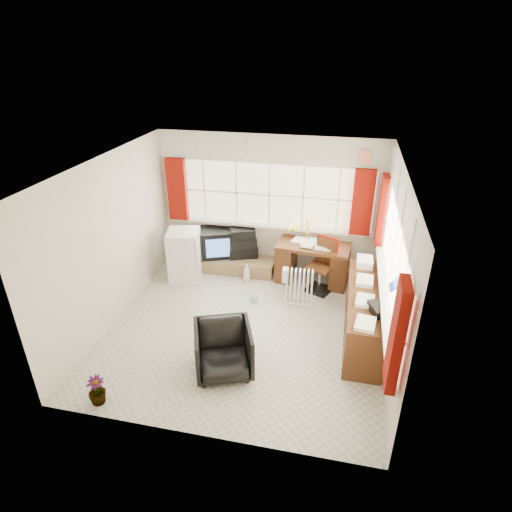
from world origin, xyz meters
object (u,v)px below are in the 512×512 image
at_px(radiator, 299,291).
at_px(credenza, 364,313).
at_px(office_chair, 223,350).
at_px(desk, 313,261).
at_px(mini_fridge, 184,255).
at_px(task_chair, 324,262).
at_px(tv_bench, 237,265).
at_px(desk_lamp, 307,228).
at_px(crt_tv, 217,242).

bearing_deg(radiator, credenza, -30.61).
bearing_deg(office_chair, radiator, 45.50).
bearing_deg(desk, mini_fridge, -170.83).
xyz_separation_m(task_chair, tv_bench, (-1.60, 0.28, -0.38)).
distance_m(desk_lamp, radiator, 1.13).
xyz_separation_m(task_chair, office_chair, (-1.09, -2.38, -0.17)).
bearing_deg(desk_lamp, task_chair, -30.88).
bearing_deg(tv_bench, mini_fridge, -152.01).
height_order(tv_bench, mini_fridge, mini_fridge).
xyz_separation_m(desk, radiator, (-0.13, -0.84, -0.13)).
bearing_deg(radiator, task_chair, 62.96).
relative_size(task_chair, crt_tv, 1.33).
xyz_separation_m(task_chair, crt_tv, (-2.01, 0.38, 0.00)).
xyz_separation_m(desk_lamp, radiator, (-0.00, -0.84, -0.76)).
bearing_deg(desk, radiator, -98.75).
bearing_deg(desk_lamp, tv_bench, 176.10).
bearing_deg(mini_fridge, office_chair, -58.38).
bearing_deg(radiator, desk, 81.25).
bearing_deg(tv_bench, crt_tv, 167.06).
height_order(credenza, tv_bench, credenza).
bearing_deg(desk_lamp, mini_fridge, -170.28).
bearing_deg(desk, office_chair, -109.12).
height_order(crt_tv, mini_fridge, mini_fridge).
bearing_deg(credenza, mini_fridge, 161.13).
bearing_deg(crt_tv, task_chair, -10.60).
bearing_deg(desk_lamp, desk, -0.15).
distance_m(task_chair, credenza, 1.41).
xyz_separation_m(credenza, mini_fridge, (-3.13, 1.07, 0.07)).
bearing_deg(tv_bench, task_chair, -9.99).
distance_m(crt_tv, mini_fridge, 0.70).
bearing_deg(desk_lamp, office_chair, -106.54).
xyz_separation_m(desk_lamp, tv_bench, (-1.28, 0.09, -0.91)).
height_order(desk, office_chair, desk).
bearing_deg(task_chair, mini_fridge, -176.07).
bearing_deg(radiator, tv_bench, 144.01).
bearing_deg(mini_fridge, radiator, -12.62).
relative_size(radiator, crt_tv, 0.92).
bearing_deg(tv_bench, desk_lamp, -3.90).
height_order(desk, crt_tv, crt_tv).
xyz_separation_m(desk_lamp, office_chair, (-0.76, -2.58, -0.70)).
bearing_deg(crt_tv, radiator, -31.19).
bearing_deg(radiator, desk_lamp, 89.91).
distance_m(task_chair, tv_bench, 1.67).
xyz_separation_m(tv_bench, crt_tv, (-0.41, 0.09, 0.38)).
distance_m(credenza, crt_tv, 3.14).
xyz_separation_m(desk, crt_tv, (-1.82, 0.18, 0.11)).
bearing_deg(mini_fridge, desk_lamp, 9.72).
relative_size(crt_tv, mini_fridge, 0.78).
distance_m(radiator, credenza, 1.17).
distance_m(tv_bench, crt_tv, 0.57).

